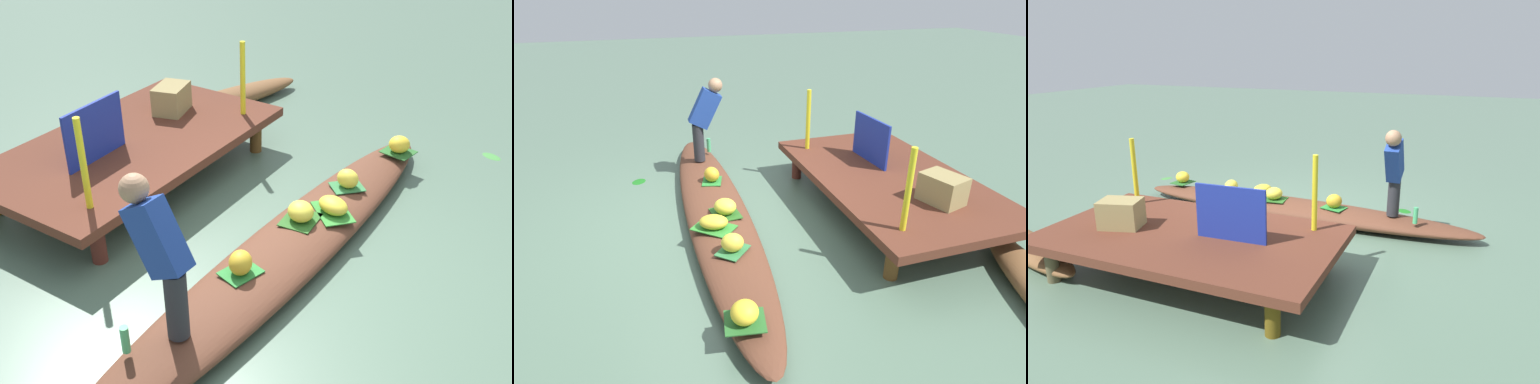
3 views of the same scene
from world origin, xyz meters
The scene contains 21 objects.
canal_water centered at (0.00, 0.00, 0.00)m, with size 40.00×40.00×0.00m, color #506B57.
dock_platform centered at (0.39, 2.12, 0.42)m, with size 3.20×1.80×0.48m.
vendor_boat centered at (0.00, 0.00, 0.12)m, with size 5.22×0.74×0.24m, color brown.
leaf_mat_0 centered at (1.09, -0.05, 0.25)m, with size 0.31×0.24×0.01m, color #30753E.
banana_bunch_0 centered at (1.09, -0.05, 0.34)m, with size 0.22×0.19×0.19m, color yellow.
leaf_mat_1 centered at (0.60, -0.14, 0.25)m, with size 0.44×0.29×0.01m, color #31832E.
banana_bunch_1 centered at (0.60, -0.14, 0.32)m, with size 0.31×0.22×0.15m, color gold.
leaf_mat_2 centered at (0.32, 0.05, 0.25)m, with size 0.36×0.30×0.01m, color #296021.
banana_bunch_2 centered at (0.32, 0.05, 0.34)m, with size 0.26×0.23×0.18m, color yellow.
leaf_mat_3 centered at (-0.61, 0.08, 0.25)m, with size 0.31×0.25×0.01m, color #298033.
banana_bunch_3 centered at (-0.61, 0.08, 0.34)m, with size 0.22×0.19×0.20m, color gold.
leaf_mat_4 centered at (2.09, -0.19, 0.25)m, with size 0.32×0.29×0.01m, color #276227.
banana_bunch_4 centered at (2.09, -0.19, 0.34)m, with size 0.23×0.22×0.18m, color yellow.
vendor_person centered at (-1.42, 0.17, 0.93)m, with size 0.21×0.52×1.20m.
water_bottle centered at (-1.74, 0.26, 0.35)m, with size 0.06×0.06×0.22m, color #47AF6D.
market_banner centered at (-0.11, 2.12, 0.77)m, with size 0.78×0.03×0.58m, color navy.
railing_post_west centered at (-0.81, 1.52, 0.90)m, with size 0.06×0.06×0.84m, color yellow.
railing_post_east centered at (1.59, 1.52, 0.90)m, with size 0.06×0.06×0.84m, color yellow.
produce_crate centered at (1.21, 2.25, 0.64)m, with size 0.44×0.32×0.31m, color #907F4E.
drifting_plant_0 centered at (3.03, -1.00, 0.00)m, with size 0.23×0.14×0.01m, color #418A3C.
drifting_plant_1 centered at (-1.46, -0.85, 0.00)m, with size 0.23×0.18×0.01m, color #1A681B.
Camera 3 is at (-2.30, 6.02, 2.40)m, focal length 32.44 mm.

